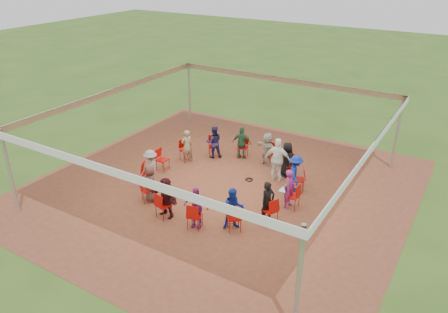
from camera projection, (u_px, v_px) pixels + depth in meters
The scene contains 33 objects.
ground at pixel (222, 187), 16.24m from camera, with size 80.00×80.00×0.00m, color #34581B.
dirt_patch at pixel (222, 187), 16.24m from camera, with size 13.00×13.00×0.00m, color brown.
tent at pixel (222, 128), 15.23m from camera, with size 10.33×10.33×3.00m.
chair_0 at pixel (292, 196), 14.76m from camera, with size 0.42×0.44×0.90m, color #AD0903, non-canonical shape.
chair_1 at pixel (298, 180), 15.83m from camera, with size 0.42×0.44×0.90m, color #AD0903, non-canonical shape.
chair_2 at pixel (289, 165), 16.93m from camera, with size 0.42×0.44×0.90m, color #AD0903, non-canonical shape.
chair_3 at pixel (269, 154), 17.86m from camera, with size 0.42×0.44×0.90m, color #AD0903, non-canonical shape.
chair_4 at pixel (243, 147), 18.43m from camera, with size 0.42×0.44×0.90m, color #AD0903, non-canonical shape.
chair_5 at pixel (214, 146), 18.53m from camera, with size 0.42×0.44×0.90m, color #AD0903, non-canonical shape.
chair_6 at pixel (186, 151), 18.14m from camera, with size 0.42×0.44×0.90m, color #AD0903, non-canonical shape.
chair_7 at pixel (162, 160), 17.33m from camera, with size 0.42×0.44×0.90m, color #AD0903, non-canonical shape.
chair_8 at pixel (148, 174), 16.27m from camera, with size 0.42×0.44×0.90m, color #AD0903, non-canonical shape.
chair_9 at pixel (148, 190), 15.16m from camera, with size 0.42×0.44×0.90m, color #AD0903, non-canonical shape.
chair_10 at pixel (164, 205), 14.23m from camera, with size 0.42×0.44×0.90m, color #AD0903, non-canonical shape.
chair_11 at pixel (195, 216), 13.66m from camera, with size 0.42×0.44×0.90m, color #AD0903, non-canonical shape.
chair_12 at pixel (234, 218), 13.56m from camera, with size 0.42×0.44×0.90m, color #AD0903, non-canonical shape.
chair_13 at pixel (270, 210), 13.96m from camera, with size 0.42×0.44×0.90m, color #AD0903, non-canonical shape.
person_seated_0 at pixel (290, 189), 14.71m from camera, with size 0.51×0.33×1.39m, color #8D2475.
person_seated_1 at pixel (295, 173), 15.73m from camera, with size 0.90×0.45×1.39m, color navy.
person_seated_2 at pixel (287, 159), 16.79m from camera, with size 0.68×0.38×1.39m, color black.
person_seated_3 at pixel (268, 149), 17.68m from camera, with size 1.29×0.48×1.39m, color #ADAA98.
person_seated_4 at pixel (242, 143), 18.22m from camera, with size 0.82×0.42×1.39m, color #265537.
person_seated_5 at pixel (214, 142), 18.32m from camera, with size 0.68×0.39×1.39m, color #201D47.
person_seated_6 at pixel (187, 146), 17.94m from camera, with size 0.51×0.33×1.39m, color #91815C.
person_seated_7 at pixel (151, 168), 16.15m from camera, with size 0.90×0.45×1.39m, color gray.
person_seated_8 at pixel (151, 183), 15.09m from camera, with size 0.68×0.38×1.39m, color brown.
person_seated_9 at pixel (166, 197), 14.20m from camera, with size 1.29×0.48×1.39m, color #3A0F13.
person_seated_10 at pixel (196, 207), 13.65m from camera, with size 0.82×0.42×1.39m, color #8D2475.
person_seated_11 at pixel (234, 209), 13.56m from camera, with size 0.68×0.39×1.39m, color navy.
person_seated_12 at pixel (268, 202), 13.94m from camera, with size 0.51×0.33×1.39m, color black.
standing_person at pixel (278, 160), 16.39m from camera, with size 1.00×0.51×1.71m, color white.
cable_coil at pixel (249, 180), 16.73m from camera, with size 0.37×0.37×0.03m.
laptop at pixel (285, 189), 14.80m from camera, with size 0.28×0.35×0.24m.
Camera 1 is at (7.44, -12.10, 7.96)m, focal length 35.00 mm.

